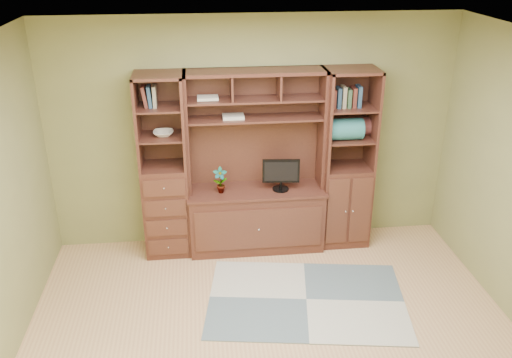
{
  "coord_description": "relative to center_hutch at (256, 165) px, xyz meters",
  "views": [
    {
      "loc": [
        -0.59,
        -3.69,
        3.31
      ],
      "look_at": [
        -0.05,
        1.2,
        1.1
      ],
      "focal_mm": 38.0,
      "sensor_mm": 36.0,
      "label": 1
    }
  ],
  "objects": [
    {
      "name": "center_hutch",
      "position": [
        0.0,
        0.0,
        0.0
      ],
      "size": [
        1.54,
        0.53,
        2.05
      ],
      "primitive_type": "cube",
      "color": "#462118",
      "rests_on": "ground"
    },
    {
      "name": "room",
      "position": [
        -0.01,
        -1.73,
        0.28
      ],
      "size": [
        4.6,
        4.1,
        2.64
      ],
      "color": "tan",
      "rests_on": "ground"
    },
    {
      "name": "rug",
      "position": [
        0.38,
        -1.08,
        -1.02
      ],
      "size": [
        2.11,
        1.57,
        0.01
      ],
      "primitive_type": "cube",
      "rotation": [
        0.0,
        0.0,
        -0.15
      ],
      "color": "gray",
      "rests_on": "ground"
    },
    {
      "name": "blanket_teal",
      "position": [
        0.95,
        -0.01,
        0.38
      ],
      "size": [
        0.4,
        0.23,
        0.23
      ],
      "primitive_type": "cube",
      "color": "#296A6D",
      "rests_on": "right_tower"
    },
    {
      "name": "magazines",
      "position": [
        -0.24,
        0.09,
        0.53
      ],
      "size": [
        0.23,
        0.17,
        0.04
      ],
      "primitive_type": "cube",
      "color": "beige",
      "rests_on": "center_hutch"
    },
    {
      "name": "bowl",
      "position": [
        -0.98,
        0.04,
        0.39
      ],
      "size": [
        0.21,
        0.21,
        0.05
      ],
      "primitive_type": "imported",
      "color": "silver",
      "rests_on": "left_tower"
    },
    {
      "name": "left_tower",
      "position": [
        -1.0,
        0.04,
        0.0
      ],
      "size": [
        0.5,
        0.45,
        2.05
      ],
      "primitive_type": "cube",
      "color": "#462118",
      "rests_on": "ground"
    },
    {
      "name": "blanket_red",
      "position": [
        1.17,
        0.12,
        0.36
      ],
      "size": [
        0.35,
        0.19,
        0.19
      ],
      "primitive_type": "cube",
      "color": "brown",
      "rests_on": "right_tower"
    },
    {
      "name": "monitor",
      "position": [
        0.27,
        -0.03,
        -0.04
      ],
      "size": [
        0.43,
        0.22,
        0.5
      ],
      "primitive_type": "cube",
      "rotation": [
        0.0,
        0.0,
        -0.1
      ],
      "color": "black",
      "rests_on": "center_hutch"
    },
    {
      "name": "right_tower",
      "position": [
        1.02,
        0.04,
        0.0
      ],
      "size": [
        0.55,
        0.45,
        2.05
      ],
      "primitive_type": "cube",
      "color": "#462118",
      "rests_on": "ground"
    },
    {
      "name": "orchid",
      "position": [
        -0.4,
        -0.03,
        -0.15
      ],
      "size": [
        0.15,
        0.1,
        0.29
      ],
      "primitive_type": "imported",
      "color": "#B15F3C",
      "rests_on": "center_hutch"
    }
  ]
}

